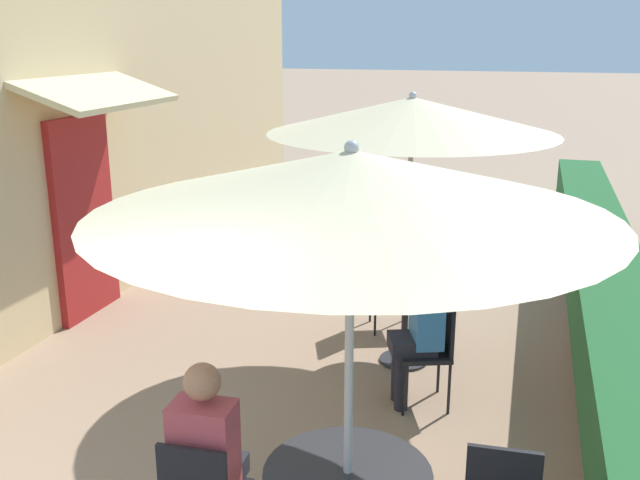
{
  "coord_description": "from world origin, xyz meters",
  "views": [
    {
      "loc": [
        2.01,
        -0.98,
        2.89
      ],
      "look_at": [
        0.15,
        5.27,
        1.0
      ],
      "focal_mm": 40.0,
      "sensor_mm": 36.0,
      "label": 1
    }
  ],
  "objects": [
    {
      "name": "cafe_facade_wall",
      "position": [
        -2.54,
        5.65,
        2.09
      ],
      "size": [
        0.98,
        11.55,
        4.2
      ],
      "color": "#D6B784",
      "rests_on": "ground_plane"
    },
    {
      "name": "planter_hedge",
      "position": [
        2.75,
        5.68,
        0.54
      ],
      "size": [
        0.6,
        10.55,
        1.01
      ],
      "color": "gray",
      "rests_on": "ground_plane"
    },
    {
      "name": "patio_umbrella_near",
      "position": [
        1.24,
        2.1,
        2.24
      ],
      "size": [
        2.44,
        2.44,
        2.43
      ],
      "color": "#B7B7BC",
      "rests_on": "ground_plane"
    },
    {
      "name": "seated_patron_near_left",
      "position": [
        0.47,
        2.09,
        0.69
      ],
      "size": [
        0.35,
        0.42,
        1.25
      ],
      "rotation": [
        0.0,
        0.0,
        6.33
      ],
      "color": "#23232D",
      "rests_on": "ground_plane"
    },
    {
      "name": "patio_table_mid",
      "position": [
        1.04,
        4.96,
        0.56
      ],
      "size": [
        0.87,
        0.87,
        0.74
      ],
      "color": "#28282D",
      "rests_on": "ground_plane"
    },
    {
      "name": "patio_umbrella_mid",
      "position": [
        1.04,
        4.96,
        2.24
      ],
      "size": [
        2.44,
        2.44,
        2.43
      ],
      "color": "#B7B7BC",
      "rests_on": "ground_plane"
    },
    {
      "name": "cafe_chair_mid_left",
      "position": [
        0.7,
        5.66,
        0.52
      ],
      "size": [
        0.51,
        0.51,
        0.87
      ],
      "rotation": [
        0.0,
        0.0,
        5.07
      ],
      "color": "black",
      "rests_on": "ground_plane"
    },
    {
      "name": "cafe_chair_mid_right",
      "position": [
        1.39,
        4.26,
        0.52
      ],
      "size": [
        0.51,
        0.51,
        0.87
      ],
      "rotation": [
        0.0,
        0.0,
        8.21
      ],
      "color": "black",
      "rests_on": "ground_plane"
    },
    {
      "name": "seated_patron_mid_right",
      "position": [
        1.28,
        4.22,
        0.69
      ],
      "size": [
        0.49,
        0.44,
        1.25
      ],
      "rotation": [
        0.0,
        0.0,
        8.21
      ],
      "color": "#23232D",
      "rests_on": "ground_plane"
    },
    {
      "name": "coffee_cup_mid",
      "position": [
        1.13,
        4.89,
        0.78
      ],
      "size": [
        0.07,
        0.07,
        0.09
      ],
      "color": "teal",
      "rests_on": "patio_table_mid"
    }
  ]
}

